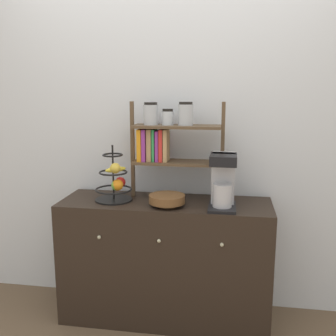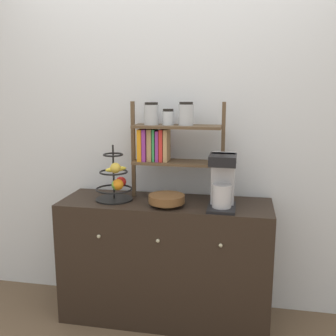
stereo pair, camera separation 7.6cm
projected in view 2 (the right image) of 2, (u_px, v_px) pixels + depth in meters
name	position (u px, v px, depth m)	size (l,w,h in m)	color
ground_plane	(159.00, 335.00, 2.56)	(12.00, 12.00, 0.00)	brown
wall_back	(173.00, 128.00, 2.79)	(7.00, 0.05, 2.60)	silver
sideboard	(165.00, 260.00, 2.70)	(1.40, 0.48, 0.84)	black
coffee_maker	(223.00, 181.00, 2.45)	(0.17, 0.25, 0.34)	black
fruit_stand	(116.00, 182.00, 2.63)	(0.25, 0.25, 0.38)	black
wooden_bowl	(167.00, 199.00, 2.51)	(0.23, 0.23, 0.07)	brown
shelf_hutch	(166.00, 137.00, 2.63)	(0.63, 0.20, 0.66)	brown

